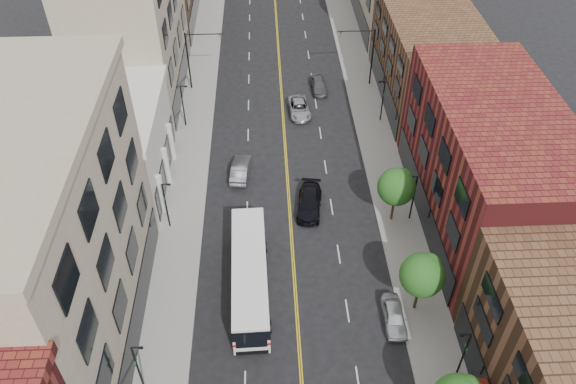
{
  "coord_description": "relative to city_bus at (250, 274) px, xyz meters",
  "views": [
    {
      "loc": [
        -1.91,
        -12.58,
        36.38
      ],
      "look_at": [
        -0.29,
        22.68,
        5.0
      ],
      "focal_mm": 35.0,
      "sensor_mm": 36.0,
      "label": 1
    }
  ],
  "objects": [
    {
      "name": "sidewalk_left",
      "position": [
        -6.37,
        18.49,
        -1.79
      ],
      "size": [
        4.0,
        110.0,
        0.15
      ],
      "primitive_type": "cube",
      "color": "gray",
      "rests_on": "ground"
    },
    {
      "name": "sidewalk_right",
      "position": [
        13.63,
        18.49,
        -1.79
      ],
      "size": [
        4.0,
        110.0,
        0.15
      ],
      "primitive_type": "cube",
      "color": "gray",
      "rests_on": "ground"
    },
    {
      "name": "bldg_l_tanoffice",
      "position": [
        -13.37,
        -3.51,
        7.13
      ],
      "size": [
        10.0,
        22.0,
        18.0
      ],
      "primitive_type": "cube",
      "color": "gray",
      "rests_on": "ground"
    },
    {
      "name": "bldg_l_white",
      "position": [
        -13.37,
        14.49,
        2.13
      ],
      "size": [
        10.0,
        14.0,
        8.0
      ],
      "primitive_type": "cube",
      "color": "silver",
      "rests_on": "ground"
    },
    {
      "name": "bldg_l_far_a",
      "position": [
        -13.37,
        31.49,
        7.13
      ],
      "size": [
        10.0,
        20.0,
        18.0
      ],
      "primitive_type": "cube",
      "color": "gray",
      "rests_on": "ground"
    },
    {
      "name": "bldg_r_mid",
      "position": [
        20.63,
        7.49,
        4.13
      ],
      "size": [
        10.0,
        22.0,
        12.0
      ],
      "primitive_type": "cube",
      "color": "maroon",
      "rests_on": "ground"
    },
    {
      "name": "bldg_r_far_a",
      "position": [
        20.63,
        28.49,
        3.13
      ],
      "size": [
        10.0,
        20.0,
        10.0
      ],
      "primitive_type": "cube",
      "color": "#553522",
      "rests_on": "ground"
    },
    {
      "name": "tree_r_2",
      "position": [
        13.02,
        -2.44,
        2.26
      ],
      "size": [
        3.4,
        3.4,
        5.59
      ],
      "color": "black",
      "rests_on": "sidewalk_right"
    },
    {
      "name": "tree_r_3",
      "position": [
        13.02,
        7.56,
        2.26
      ],
      "size": [
        3.4,
        3.4,
        5.59
      ],
      "color": "black",
      "rests_on": "sidewalk_right"
    },
    {
      "name": "lamp_l_1",
      "position": [
        -7.32,
        -8.51,
        1.1
      ],
      "size": [
        0.81,
        0.55,
        5.05
      ],
      "color": "black",
      "rests_on": "sidewalk_left"
    },
    {
      "name": "lamp_l_2",
      "position": [
        -7.32,
        7.49,
        1.1
      ],
      "size": [
        0.81,
        0.55,
        5.05
      ],
      "color": "black",
      "rests_on": "sidewalk_left"
    },
    {
      "name": "lamp_l_3",
      "position": [
        -7.32,
        23.49,
        1.1
      ],
      "size": [
        0.81,
        0.55,
        5.05
      ],
      "color": "black",
      "rests_on": "sidewalk_left"
    },
    {
      "name": "lamp_r_1",
      "position": [
        14.58,
        -8.51,
        1.1
      ],
      "size": [
        0.81,
        0.55,
        5.05
      ],
      "color": "black",
      "rests_on": "sidewalk_right"
    },
    {
      "name": "lamp_r_2",
      "position": [
        14.58,
        7.49,
        1.1
      ],
      "size": [
        0.81,
        0.55,
        5.05
      ],
      "color": "black",
      "rests_on": "sidewalk_right"
    },
    {
      "name": "lamp_r_3",
      "position": [
        14.58,
        23.49,
        1.1
      ],
      "size": [
        0.81,
        0.55,
        5.05
      ],
      "color": "black",
      "rests_on": "sidewalk_right"
    },
    {
      "name": "signal_mast_left",
      "position": [
        -6.63,
        31.49,
        2.78
      ],
      "size": [
        4.49,
        0.18,
        7.2
      ],
      "color": "black",
      "rests_on": "sidewalk_left"
    },
    {
      "name": "signal_mast_right",
      "position": [
        13.9,
        31.49,
        2.78
      ],
      "size": [
        4.49,
        0.18,
        7.2
      ],
      "color": "black",
      "rests_on": "sidewalk_right"
    },
    {
      "name": "city_bus",
      "position": [
        0.0,
        0.0,
        0.0
      ],
      "size": [
        3.27,
        12.57,
        3.21
      ],
      "rotation": [
        0.0,
        0.0,
        0.03
      ],
      "color": "white",
      "rests_on": "ground"
    },
    {
      "name": "car_parked_far",
      "position": [
        11.03,
        -3.7,
        -1.17
      ],
      "size": [
        1.7,
        4.13,
        1.4
      ],
      "primitive_type": "imported",
      "rotation": [
        0.0,
        0.0,
        -0.01
      ],
      "color": "#BABDC2",
      "rests_on": "ground"
    },
    {
      "name": "car_lane_behind",
      "position": [
        -1.04,
        14.6,
        -1.09
      ],
      "size": [
        2.14,
        4.88,
        1.56
      ],
      "primitive_type": "imported",
      "rotation": [
        0.0,
        0.0,
        3.04
      ],
      "color": "#54545A",
      "rests_on": "ground"
    },
    {
      "name": "car_lane_a",
      "position": [
        5.49,
        9.35,
        -1.09
      ],
      "size": [
        2.88,
        5.59,
        1.55
      ],
      "primitive_type": "imported",
      "rotation": [
        0.0,
        0.0,
        -0.14
      ],
      "color": "black",
      "rests_on": "ground"
    },
    {
      "name": "car_lane_b",
      "position": [
        5.52,
        25.49,
        -1.16
      ],
      "size": [
        2.71,
        5.24,
        1.41
      ],
      "primitive_type": "imported",
      "rotation": [
        0.0,
        0.0,
        0.07
      ],
      "color": "#A8A9AF",
      "rests_on": "ground"
    },
    {
      "name": "car_lane_c",
      "position": [
        8.2,
        30.39,
        -1.12
      ],
      "size": [
        2.0,
        4.46,
        1.49
      ],
      "primitive_type": "imported",
      "rotation": [
        0.0,
        0.0,
        0.06
      ],
      "color": "#4A4A4F",
      "rests_on": "ground"
    }
  ]
}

